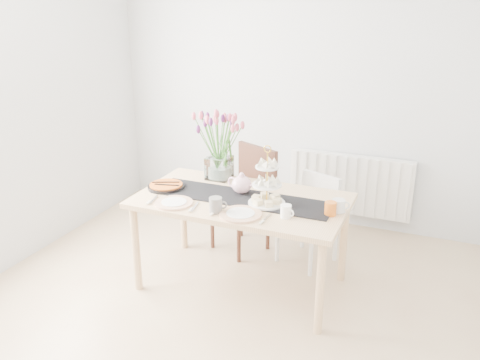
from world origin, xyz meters
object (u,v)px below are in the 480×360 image
at_px(radiator, 350,184).
at_px(mug_orange, 330,209).
at_px(teapot, 242,185).
at_px(tart_tin, 166,186).
at_px(mug_white, 286,211).
at_px(chair_white, 313,213).
at_px(mug_grey, 216,205).
at_px(tulip_vase, 219,135).
at_px(plate_right, 240,214).
at_px(dining_table, 242,207).
at_px(plate_left, 174,203).
at_px(cake_stand, 267,190).
at_px(chair_brown, 247,190).
at_px(cream_jug, 338,206).

xyz_separation_m(radiator, mug_orange, (0.13, -1.47, 0.35)).
xyz_separation_m(teapot, tart_tin, (-0.61, -0.12, -0.06)).
xyz_separation_m(tart_tin, mug_white, (1.06, -0.17, 0.03)).
distance_m(chair_white, mug_grey, 1.12).
distance_m(teapot, mug_white, 0.54).
xyz_separation_m(tulip_vase, mug_grey, (0.27, -0.66, -0.33)).
height_order(radiator, plate_right, plate_right).
height_order(radiator, mug_white, mug_white).
bearing_deg(mug_grey, plate_right, -18.76).
distance_m(dining_table, tulip_vase, 0.67).
xyz_separation_m(mug_grey, mug_white, (0.49, 0.11, -0.01)).
distance_m(dining_table, teapot, 0.18).
relative_size(teapot, mug_white, 2.69).
relative_size(radiator, plate_left, 4.27).
distance_m(cake_stand, teapot, 0.28).
bearing_deg(mug_grey, tart_tin, 128.94).
height_order(chair_brown, plate_right, chair_brown).
distance_m(mug_orange, plate_left, 1.14).
xyz_separation_m(radiator, cake_stand, (-0.35, -1.47, 0.42)).
height_order(cake_stand, mug_white, cake_stand).
height_order(chair_white, mug_white, mug_white).
distance_m(tart_tin, mug_white, 1.07).
distance_m(chair_white, tart_tin, 1.28).
relative_size(radiator, teapot, 4.85).
bearing_deg(cake_stand, mug_white, -39.25).
relative_size(mug_white, mug_orange, 0.93).
height_order(chair_white, tulip_vase, tulip_vase).
xyz_separation_m(cake_stand, cream_jug, (0.52, 0.07, -0.07)).
xyz_separation_m(tart_tin, plate_right, (0.75, -0.26, -0.01)).
relative_size(mug_grey, plate_left, 0.39).
xyz_separation_m(cake_stand, plate_right, (-0.10, -0.25, -0.11)).
xyz_separation_m(dining_table, cream_jug, (0.73, 0.03, 0.12)).
xyz_separation_m(dining_table, teapot, (-0.03, 0.08, 0.15)).
xyz_separation_m(cream_jug, mug_white, (-0.32, -0.24, -0.00)).
bearing_deg(cream_jug, dining_table, 164.95).
bearing_deg(mug_grey, mug_white, -12.56).
distance_m(dining_table, mug_orange, 0.71).
relative_size(dining_table, chair_brown, 1.70).
distance_m(tulip_vase, mug_white, 1.00).
bearing_deg(mug_white, cake_stand, 161.86).
xyz_separation_m(tulip_vase, cream_jug, (1.08, -0.31, -0.33)).
xyz_separation_m(dining_table, cake_stand, (0.22, -0.04, 0.19)).
relative_size(tulip_vase, mug_orange, 7.01).
distance_m(tulip_vase, tart_tin, 0.60).
bearing_deg(mug_orange, chair_brown, 84.77).
relative_size(cream_jug, mug_orange, 0.95).
relative_size(tart_tin, mug_orange, 2.98).
xyz_separation_m(chair_white, tulip_vase, (-0.75, -0.30, 0.69)).
height_order(tulip_vase, cake_stand, tulip_vase).
bearing_deg(mug_white, dining_table, 174.77).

